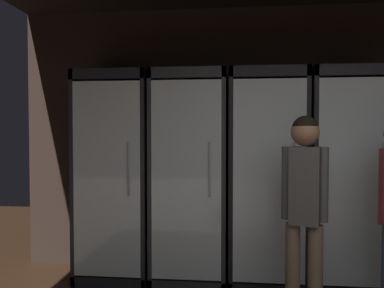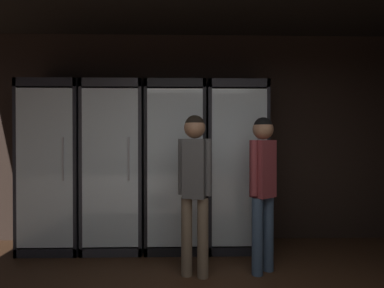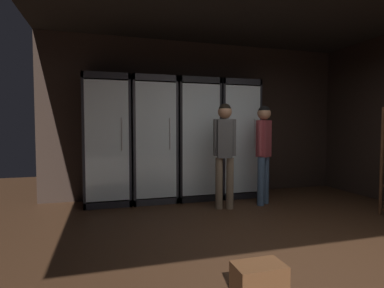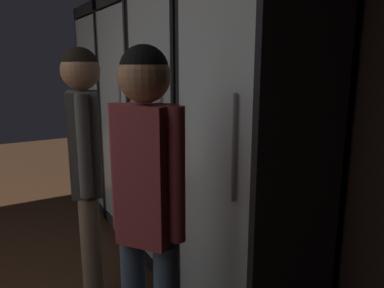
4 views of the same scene
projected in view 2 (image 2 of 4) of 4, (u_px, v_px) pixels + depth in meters
name	position (u px, v px, depth m)	size (l,w,h in m)	color
wall_back	(205.00, 137.00, 4.06)	(6.00, 0.06, 2.80)	black
cooler_far_left	(58.00, 168.00, 3.72)	(0.72, 0.63, 2.08)	black
cooler_left	(117.00, 167.00, 3.73)	(0.72, 0.63, 2.08)	#2B2B30
cooler_center	(176.00, 168.00, 3.75)	(0.72, 0.63, 2.08)	black
cooler_right	(235.00, 167.00, 3.77)	(0.72, 0.63, 2.08)	black
shopper_near	(195.00, 178.00, 2.92)	(0.33, 0.22, 1.61)	#72604C
shopper_far	(263.00, 178.00, 3.00)	(0.29, 0.27, 1.59)	#384C66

